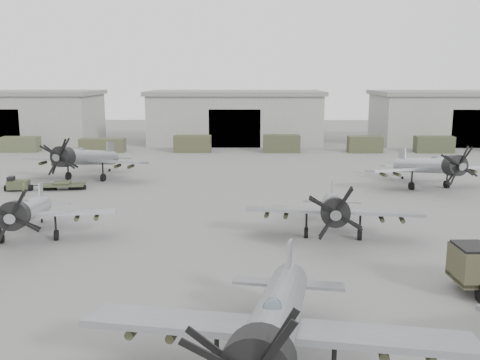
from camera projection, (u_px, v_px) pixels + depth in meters
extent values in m
plane|color=#5E5E5B|center=(213.00, 275.00, 30.31)|extent=(220.00, 220.00, 0.00)
cube|color=#97978D|center=(13.00, 119.00, 90.88)|extent=(28.00, 14.00, 8.00)
cube|color=slate|center=(10.00, 93.00, 90.06)|extent=(29.00, 14.80, 0.70)
cube|color=#97978D|center=(236.00, 119.00, 90.40)|extent=(28.00, 14.00, 8.00)
cube|color=slate|center=(235.00, 93.00, 89.57)|extent=(29.00, 14.80, 0.70)
cube|color=black|center=(235.00, 129.00, 83.92)|extent=(8.12, 0.40, 6.00)
cube|color=#97978D|center=(461.00, 119.00, 89.92)|extent=(28.00, 14.00, 8.00)
cube|color=slate|center=(463.00, 93.00, 89.09)|extent=(29.00, 14.80, 0.70)
cube|color=black|center=(477.00, 129.00, 83.44)|extent=(8.12, 0.40, 6.00)
cube|color=#464C31|center=(21.00, 144.00, 79.58)|extent=(5.42, 2.20, 2.24)
cube|color=#3F412A|center=(103.00, 145.00, 79.44)|extent=(6.62, 2.20, 1.99)
cube|color=#3D3E28|center=(193.00, 144.00, 79.23)|extent=(5.49, 2.20, 2.47)
cube|color=#383C27|center=(282.00, 144.00, 79.05)|extent=(5.38, 2.20, 2.57)
cube|color=#3B3D28|center=(365.00, 144.00, 78.91)|extent=(5.00, 2.20, 2.40)
cube|color=#383D28|center=(434.00, 144.00, 78.78)|extent=(5.55, 2.20, 2.41)
cylinder|color=gray|center=(277.00, 314.00, 19.69)|extent=(3.54, 11.86, 3.46)
cube|color=gray|center=(275.00, 329.00, 19.10)|extent=(14.05, 4.66, 0.62)
cube|color=gray|center=(289.00, 262.00, 24.69)|extent=(0.43, 1.84, 2.21)
ellipsoid|color=#3F4C54|center=(272.00, 309.00, 17.79)|extent=(0.87, 1.42, 0.62)
cylinder|color=black|center=(288.00, 315.00, 24.83)|extent=(0.19, 0.37, 0.35)
cylinder|color=#A0A3A8|center=(29.00, 209.00, 36.74)|extent=(3.29, 10.02, 2.93)
cylinder|color=black|center=(14.00, 216.00, 32.36)|extent=(2.03, 1.80, 1.95)
cube|color=#A0A3A8|center=(28.00, 215.00, 36.24)|extent=(11.88, 4.29, 0.53)
cube|color=#A0A3A8|center=(41.00, 194.00, 40.96)|extent=(0.41, 1.55, 1.87)
ellipsoid|color=#3F4C54|center=(24.00, 202.00, 35.13)|extent=(0.77, 1.21, 0.52)
cylinder|color=black|center=(1.00, 238.00, 36.03)|extent=(0.40, 0.79, 0.75)
cylinder|color=black|center=(56.00, 235.00, 36.66)|extent=(0.40, 0.79, 0.75)
cylinder|color=black|center=(42.00, 221.00, 41.09)|extent=(0.17, 0.32, 0.30)
cylinder|color=gray|center=(333.00, 206.00, 37.40)|extent=(2.80, 10.30, 3.00)
cylinder|color=black|center=(335.00, 212.00, 32.87)|extent=(2.02, 1.75, 2.00)
cube|color=gray|center=(333.00, 212.00, 36.88)|extent=(12.20, 3.72, 0.54)
cube|color=gray|center=(332.00, 191.00, 41.76)|extent=(0.33, 1.60, 1.92)
ellipsoid|color=#3F4C54|center=(334.00, 199.00, 35.74)|extent=(0.73, 1.22, 0.54)
cylinder|color=black|center=(306.00, 233.00, 37.25)|extent=(0.37, 0.80, 0.77)
cylinder|color=black|center=(360.00, 235.00, 36.73)|extent=(0.37, 0.80, 0.77)
cylinder|color=black|center=(331.00, 218.00, 41.88)|extent=(0.16, 0.32, 0.31)
cylinder|color=gray|center=(89.00, 157.00, 58.15)|extent=(3.99, 11.60, 3.39)
cylinder|color=black|center=(63.00, 157.00, 53.11)|extent=(2.38, 2.11, 2.26)
cube|color=gray|center=(86.00, 161.00, 57.58)|extent=(13.77, 5.17, 0.61)
cube|color=gray|center=(110.00, 150.00, 63.01)|extent=(0.50, 1.79, 2.17)
ellipsoid|color=#3F4C54|center=(80.00, 151.00, 56.30)|extent=(0.91, 1.41, 0.61)
cylinder|color=black|center=(68.00, 176.00, 58.15)|extent=(0.48, 0.91, 0.87)
cylinder|color=black|center=(103.00, 178.00, 57.26)|extent=(0.48, 0.91, 0.87)
cylinder|color=black|center=(110.00, 170.00, 63.15)|extent=(0.20, 0.37, 0.35)
cylinder|color=#9FA1A7|center=(426.00, 165.00, 53.78)|extent=(3.89, 10.91, 3.19)
cylinder|color=black|center=(455.00, 166.00, 49.02)|extent=(2.25, 2.01, 2.13)
cube|color=#9FA1A7|center=(429.00, 169.00, 53.24)|extent=(12.96, 5.02, 0.57)
cube|color=#9FA1A7|center=(402.00, 157.00, 58.36)|extent=(0.50, 1.69, 2.04)
ellipsoid|color=#3F4C54|center=(436.00, 159.00, 52.03)|extent=(0.87, 1.33, 0.57)
cylinder|color=black|center=(411.00, 186.00, 52.96)|extent=(0.46, 0.86, 0.82)
cylinder|color=black|center=(447.00, 185.00, 53.75)|extent=(0.46, 0.86, 0.82)
cylinder|color=black|center=(402.00, 178.00, 58.50)|extent=(0.19, 0.35, 0.33)
cube|color=#3D3B28|center=(471.00, 264.00, 27.43)|extent=(1.70, 2.39, 1.73)
cube|color=black|center=(473.00, 247.00, 27.26)|extent=(1.59, 2.08, 0.15)
cube|color=#363C27|center=(18.00, 185.00, 52.42)|extent=(2.11, 1.43, 0.88)
cube|color=black|center=(11.00, 179.00, 52.25)|extent=(0.66, 1.05, 0.55)
cylinder|color=black|center=(19.00, 188.00, 52.48)|extent=(1.39, 0.76, 0.62)
cylinder|color=black|center=(34.00, 185.00, 52.58)|extent=(1.33, 0.24, 0.09)
cube|color=#363C27|center=(62.00, 185.00, 52.85)|extent=(4.35, 2.01, 0.20)
cylinder|color=black|center=(63.00, 188.00, 52.91)|extent=(1.70, 0.67, 0.49)
cylinder|color=#363C27|center=(62.00, 183.00, 52.81)|extent=(1.58, 0.53, 0.35)
imported|color=#494B31|center=(24.00, 188.00, 49.99)|extent=(0.42, 0.61, 1.62)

